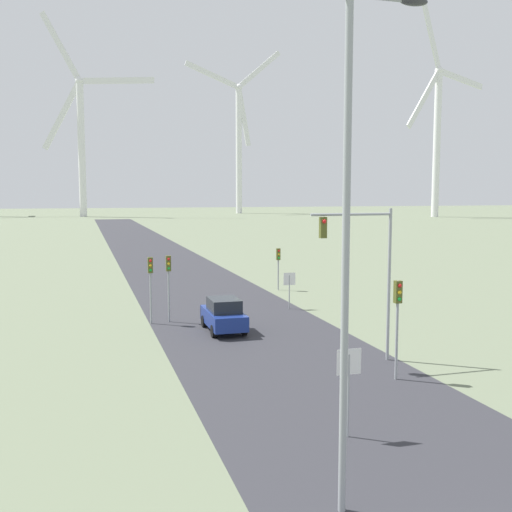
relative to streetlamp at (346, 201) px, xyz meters
name	(u,v)px	position (x,y,z in m)	size (l,w,h in m)	color
road_surface	(178,273)	(2.87, 43.46, -7.32)	(10.00, 240.00, 0.01)	#2D2D33
streetlamp	(346,201)	(0.00, 0.00, 0.00)	(3.82, 0.32, 11.88)	#93999E
stop_sign_near	(349,375)	(1.99, 3.94, -5.37)	(0.81, 0.07, 2.79)	#93999E
stop_sign_far	(289,284)	(7.11, 23.85, -5.67)	(0.81, 0.07, 2.37)	#93999E
traffic_light_post_near_left	(169,274)	(-0.96, 22.06, -4.47)	(0.28, 0.34, 3.89)	#93999E
traffic_light_post_near_right	(398,307)	(6.31, 8.64, -4.37)	(0.28, 0.33, 4.03)	#93999E
traffic_light_post_mid_left	(150,275)	(-2.02, 21.86, -4.50)	(0.28, 0.34, 3.85)	#93999E
traffic_light_post_mid_right	(278,260)	(8.80, 31.20, -4.93)	(0.28, 0.33, 3.25)	#93999E
traffic_light_mast_overhead	(365,256)	(6.16, 11.29, -2.57)	(3.84, 0.34, 6.84)	#93999E
car_approaching	(224,315)	(1.55, 18.85, -6.41)	(1.88, 4.11, 1.83)	navy
wind_turbine_center	(81,130)	(-4.98, 184.99, 19.62)	(33.81, 16.35, 63.40)	white
wind_turbine_right	(239,135)	(50.49, 202.37, 21.12)	(36.69, 4.82, 59.95)	white
wind_turbine_far_right	(437,126)	(101.07, 152.66, 20.92)	(34.51, 12.45, 65.73)	white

